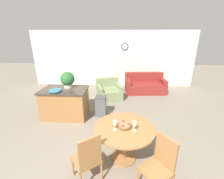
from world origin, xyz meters
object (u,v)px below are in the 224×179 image
at_px(kitchen_island, 66,103).
at_px(trash_bin, 101,106).
at_px(potted_plant, 68,79).
at_px(wine_glass_right, 135,124).
at_px(dining_table, 124,135).
at_px(armchair, 109,92).
at_px(dining_chair_near_left, 88,158).
at_px(teal_bowl, 55,91).
at_px(fruit_bowl, 125,125).
at_px(dining_chair_near_right, 160,164).
at_px(wine_glass_left, 115,123).
at_px(couch, 145,86).

height_order(kitchen_island, trash_bin, kitchen_island).
relative_size(potted_plant, trash_bin, 0.74).
bearing_deg(kitchen_island, wine_glass_right, -42.24).
distance_m(dining_table, armchair, 3.31).
xyz_separation_m(dining_table, wine_glass_right, (0.18, -0.10, 0.32)).
height_order(dining_chair_near_left, teal_bowl, dining_chair_near_left).
distance_m(fruit_bowl, teal_bowl, 2.44).
xyz_separation_m(fruit_bowl, trash_bin, (-0.70, 1.80, -0.49)).
height_order(dining_chair_near_left, fruit_bowl, dining_chair_near_left).
height_order(dining_table, fruit_bowl, fruit_bowl).
bearing_deg(potted_plant, dining_chair_near_right, -47.49).
bearing_deg(wine_glass_left, kitchen_island, 132.19).
height_order(dining_chair_near_right, armchair, dining_chair_near_right).
distance_m(kitchen_island, teal_bowl, 0.57).
relative_size(fruit_bowl, kitchen_island, 0.19).
height_order(fruit_bowl, potted_plant, potted_plant).
distance_m(kitchen_island, potted_plant, 0.74).
bearing_deg(dining_table, couch, 75.68).
distance_m(dining_chair_near_left, teal_bowl, 2.45).
bearing_deg(wine_glass_right, armchair, 102.23).
xyz_separation_m(dining_table, potted_plant, (-1.71, 1.86, 0.58)).
relative_size(dining_chair_near_left, dining_chair_near_right, 1.00).
distance_m(fruit_bowl, couch, 4.22).
bearing_deg(trash_bin, teal_bowl, -164.34).
relative_size(fruit_bowl, wine_glass_left, 1.34).
relative_size(dining_table, armchair, 1.02).
distance_m(teal_bowl, trash_bin, 1.45).
height_order(wine_glass_right, trash_bin, wine_glass_right).
bearing_deg(potted_plant, wine_glass_right, -45.96).
xyz_separation_m(potted_plant, armchair, (1.17, 1.39, -0.90)).
bearing_deg(couch, fruit_bowl, -108.79).
bearing_deg(armchair, dining_table, -98.49).
height_order(wine_glass_right, armchair, wine_glass_right).
bearing_deg(dining_table, kitchen_island, 136.70).
bearing_deg(trash_bin, dining_chair_near_left, -88.01).
height_order(dining_chair_near_left, armchair, dining_chair_near_left).
relative_size(kitchen_island, potted_plant, 2.75).
bearing_deg(trash_bin, couch, 52.45).
bearing_deg(armchair, wine_glass_left, -101.84).
height_order(fruit_bowl, couch, fruit_bowl).
height_order(potted_plant, armchair, potted_plant).
bearing_deg(couch, potted_plant, -145.84).
height_order(dining_chair_near_right, wine_glass_left, dining_chair_near_right).
bearing_deg(teal_bowl, fruit_bowl, -36.52).
bearing_deg(dining_chair_near_left, armchair, 52.75).
relative_size(fruit_bowl, wine_glass_right, 1.34).
xyz_separation_m(wine_glass_right, kitchen_island, (-1.97, 1.79, -0.45)).
relative_size(dining_chair_near_right, wine_glass_right, 5.12).
height_order(dining_chair_near_right, kitchen_island, dining_chair_near_right).
distance_m(wine_glass_left, teal_bowl, 2.34).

